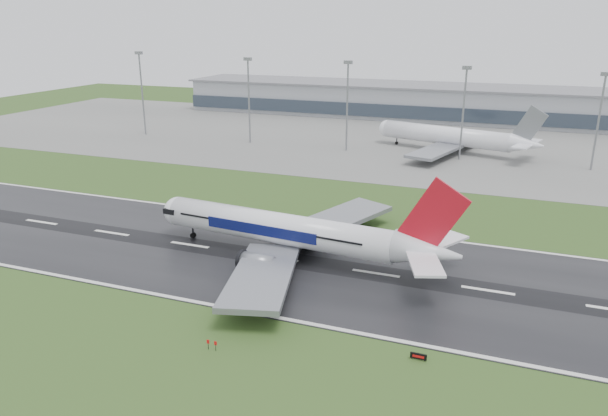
% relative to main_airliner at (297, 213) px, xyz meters
% --- Properties ---
extents(ground, '(520.00, 520.00, 0.00)m').
position_rel_main_airliner_xyz_m(ground, '(-3.63, -1.68, -9.48)').
color(ground, '#2A471A').
rests_on(ground, ground).
extents(runway, '(400.00, 45.00, 0.10)m').
position_rel_main_airliner_xyz_m(runway, '(-3.63, -1.68, -9.43)').
color(runway, black).
rests_on(runway, ground).
extents(apron, '(400.00, 130.00, 0.08)m').
position_rel_main_airliner_xyz_m(apron, '(-3.63, 123.32, -9.44)').
color(apron, slate).
rests_on(apron, ground).
extents(terminal, '(240.00, 36.00, 15.00)m').
position_rel_main_airliner_xyz_m(terminal, '(-3.63, 183.32, -1.98)').
color(terminal, '#93979E').
rests_on(terminal, ground).
extents(main_airliner, '(68.51, 65.75, 18.76)m').
position_rel_main_airliner_xyz_m(main_airliner, '(0.00, 0.00, 0.00)').
color(main_airliner, white).
rests_on(main_airliner, runway).
extents(parked_airliner, '(75.19, 72.25, 18.11)m').
position_rel_main_airliner_xyz_m(parked_airliner, '(16.34, 109.53, -0.34)').
color(parked_airliner, white).
rests_on(parked_airliner, apron).
extents(runway_sign, '(2.31, 0.34, 1.04)m').
position_rel_main_airliner_xyz_m(runway_sign, '(28.77, -27.34, -8.96)').
color(runway_sign, black).
rests_on(runway_sign, ground).
extents(floodmast_0, '(0.64, 0.64, 32.20)m').
position_rel_main_airliner_xyz_m(floodmast_0, '(-106.32, 98.32, 6.62)').
color(floodmast_0, gray).
rests_on(floodmast_0, ground).
extents(floodmast_1, '(0.64, 0.64, 30.88)m').
position_rel_main_airliner_xyz_m(floodmast_1, '(-58.24, 98.32, 5.96)').
color(floodmast_1, gray).
rests_on(floodmast_1, ground).
extents(floodmast_2, '(0.64, 0.64, 30.62)m').
position_rel_main_airliner_xyz_m(floodmast_2, '(-19.56, 98.32, 5.83)').
color(floodmast_2, gray).
rests_on(floodmast_2, ground).
extents(floodmast_3, '(0.64, 0.64, 29.85)m').
position_rel_main_airliner_xyz_m(floodmast_3, '(20.48, 98.32, 5.45)').
color(floodmast_3, gray).
rests_on(floodmast_3, ground).
extents(floodmast_4, '(0.64, 0.64, 29.07)m').
position_rel_main_airliner_xyz_m(floodmast_4, '(61.00, 98.32, 5.06)').
color(floodmast_4, gray).
rests_on(floodmast_4, ground).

